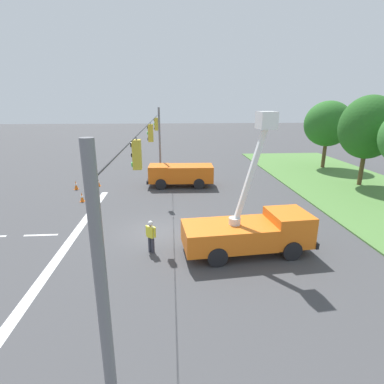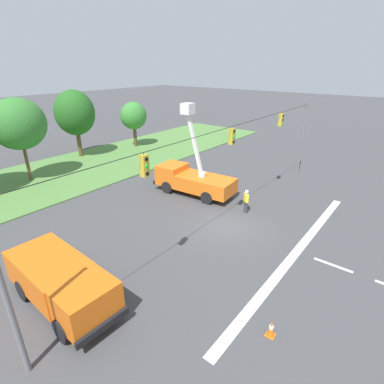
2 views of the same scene
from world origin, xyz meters
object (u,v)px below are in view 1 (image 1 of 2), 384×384
at_px(tree_far_west, 328,124).
at_px(tree_west, 368,128).
at_px(road_worker, 151,235).
at_px(traffic_cone_foreground_right, 82,197).
at_px(utility_truck_support_near, 181,174).
at_px(traffic_cone_foreground_left, 98,182).
at_px(traffic_cone_mid_right, 76,185).
at_px(utility_truck_bucket_lift, 251,229).

xyz_separation_m(tree_far_west, tree_west, (8.01, -0.42, 0.21)).
bearing_deg(road_worker, traffic_cone_foreground_right, -145.72).
height_order(utility_truck_support_near, traffic_cone_foreground_left, utility_truck_support_near).
distance_m(tree_far_west, traffic_cone_mid_right, 28.49).
xyz_separation_m(tree_far_west, traffic_cone_foreground_left, (6.48, -25.28, -4.89)).
height_order(tree_west, road_worker, tree_west).
xyz_separation_m(utility_truck_bucket_lift, traffic_cone_foreground_left, (-13.90, -11.03, -0.95)).
bearing_deg(tree_far_west, traffic_cone_foreground_left, -75.62).
bearing_deg(traffic_cone_mid_right, road_worker, 31.23).
xyz_separation_m(traffic_cone_foreground_left, traffic_cone_mid_right, (1.00, -1.78, 0.05)).
bearing_deg(tree_far_west, road_worker, -44.27).
height_order(utility_truck_bucket_lift, traffic_cone_mid_right, utility_truck_bucket_lift).
height_order(road_worker, traffic_cone_foreground_left, road_worker).
bearing_deg(tree_west, utility_truck_support_near, -93.38).
distance_m(traffic_cone_foreground_right, traffic_cone_mid_right, 3.93).
bearing_deg(utility_truck_bucket_lift, traffic_cone_foreground_right, -129.44).
bearing_deg(utility_truck_bucket_lift, tree_west, 131.80).
xyz_separation_m(tree_west, road_worker, (11.97, -19.06, -4.46)).
relative_size(utility_truck_bucket_lift, traffic_cone_foreground_left, 9.83).
bearing_deg(traffic_cone_foreground_left, traffic_cone_foreground_right, -3.14).
relative_size(tree_west, road_worker, 4.70).
bearing_deg(traffic_cone_mid_right, tree_west, 88.85).
bearing_deg(road_worker, tree_west, 122.13).
bearing_deg(road_worker, traffic_cone_mid_right, -148.77).
xyz_separation_m(tree_west, traffic_cone_foreground_right, (3.09, -25.12, -5.09)).
bearing_deg(utility_truck_bucket_lift, traffic_cone_mid_right, -135.20).
bearing_deg(traffic_cone_foreground_left, utility_truck_support_near, 86.15).
xyz_separation_m(utility_truck_bucket_lift, road_worker, (-0.40, -5.23, -0.32)).
relative_size(tree_far_west, traffic_cone_foreground_left, 10.68).
height_order(tree_west, traffic_cone_foreground_left, tree_west).
xyz_separation_m(tree_far_west, traffic_cone_foreground_right, (11.10, -25.54, -4.87)).
bearing_deg(traffic_cone_foreground_right, traffic_cone_mid_right, -157.12).
bearing_deg(utility_truck_support_near, traffic_cone_foreground_left, -93.85).
bearing_deg(traffic_cone_mid_right, traffic_cone_foreground_right, 22.88).
relative_size(utility_truck_bucket_lift, utility_truck_support_near, 1.17).
relative_size(road_worker, traffic_cone_foreground_left, 2.40).
distance_m(tree_west, traffic_cone_foreground_right, 25.81).
distance_m(utility_truck_support_near, traffic_cone_foreground_right, 9.08).
height_order(tree_west, utility_truck_bucket_lift, tree_west).
height_order(tree_far_west, traffic_cone_foreground_left, tree_far_west).
relative_size(tree_west, utility_truck_bucket_lift, 1.15).
xyz_separation_m(tree_far_west, traffic_cone_mid_right, (7.48, -27.07, -4.84)).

